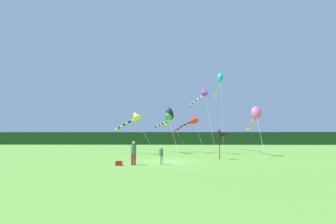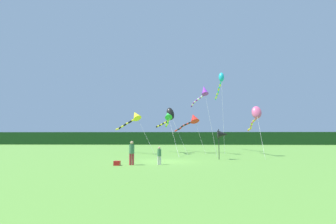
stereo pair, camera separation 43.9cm
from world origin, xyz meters
TOP-DOWN VIEW (x-y plane):
  - ground_plane at (0.00, 0.00)m, footprint 120.00×120.00m
  - distant_treeline at (0.00, 45.00)m, footprint 108.00×3.03m
  - person_adult at (-2.17, -2.74)m, footprint 0.37×0.37m
  - person_child at (-0.25, -2.48)m, footprint 0.28×0.28m
  - cooler_box at (-3.13, -3.03)m, footprint 0.42×0.42m
  - banner_flag_pole at (4.98, 2.10)m, footprint 0.90×0.70m
  - kite_red at (2.78, 11.44)m, footprint 3.68×6.99m
  - kite_green at (-0.16, 9.28)m, footprint 1.85×8.43m
  - kite_cyan at (6.91, 15.17)m, footprint 0.92×11.33m
  - kite_rainbow at (9.21, 6.76)m, footprint 1.13×9.22m
  - kite_black at (-0.02, 11.11)m, footprint 4.04×5.87m
  - kite_yellow at (-4.09, 9.08)m, footprint 5.71×6.05m
  - kite_purple at (3.91, 9.07)m, footprint 2.29×7.53m

SIDE VIEW (x-z plane):
  - ground_plane at x=0.00m, z-range 0.00..0.00m
  - cooler_box at x=-3.13m, z-range 0.00..0.31m
  - person_child at x=-0.25m, z-range 0.07..1.35m
  - person_adult at x=-2.17m, z-range 0.10..1.76m
  - distant_treeline at x=0.00m, z-range 0.00..3.09m
  - banner_flag_pole at x=4.98m, z-range 0.83..3.50m
  - kite_red at x=2.78m, z-range 1.64..6.64m
  - kite_rainbow at x=9.21m, z-range 1.61..6.89m
  - kite_yellow at x=-4.09m, z-range 1.70..6.82m
  - kite_green at x=-0.16m, z-range 1.77..6.87m
  - kite_black at x=-0.02m, z-range 1.82..7.52m
  - kite_purple at x=3.91m, z-range 3.12..11.06m
  - kite_cyan at x=6.91m, z-range 4.26..15.03m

